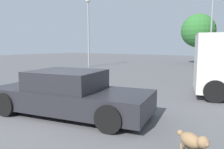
# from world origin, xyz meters

# --- Properties ---
(ground_plane) EXTENTS (80.00, 80.00, 0.00)m
(ground_plane) POSITION_xyz_m (0.00, 0.00, 0.00)
(ground_plane) COLOR #515154
(sedan_foreground) EXTENTS (4.71, 2.61, 1.22)m
(sedan_foreground) POSITION_xyz_m (0.30, 0.27, 0.56)
(sedan_foreground) COLOR #232328
(sedan_foreground) RESTS_ON ground_plane
(dog) EXTENTS (0.61, 0.44, 0.44)m
(dog) POSITION_xyz_m (3.75, -0.18, 0.27)
(dog) COLOR olive
(dog) RESTS_ON ground_plane
(light_post_near) EXTENTS (0.44, 0.44, 6.08)m
(light_post_near) POSITION_xyz_m (-8.53, 11.15, 4.16)
(light_post_near) COLOR gray
(light_post_near) RESTS_ON ground_plane
(light_post_mid) EXTENTS (0.44, 0.44, 6.85)m
(light_post_mid) POSITION_xyz_m (0.48, 17.06, 4.60)
(light_post_mid) COLOR gray
(light_post_mid) RESTS_ON ground_plane
(tree_back_left) EXTENTS (3.47, 3.47, 5.20)m
(tree_back_left) POSITION_xyz_m (-1.42, 20.25, 3.45)
(tree_back_left) COLOR brown
(tree_back_left) RESTS_ON ground_plane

